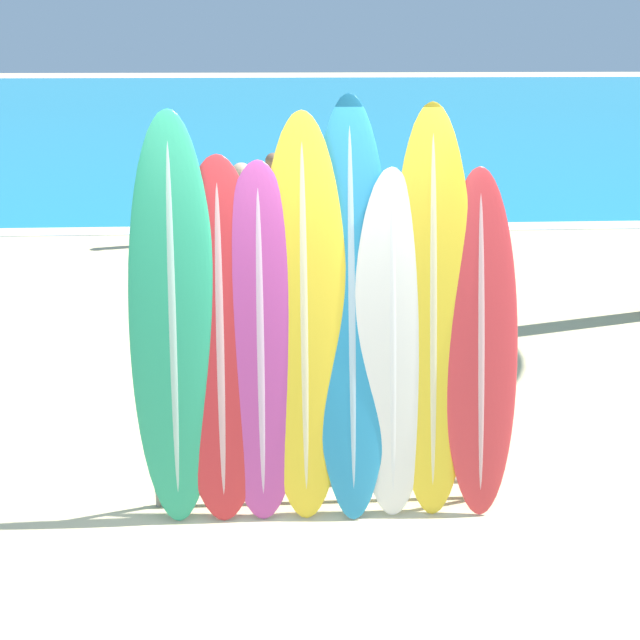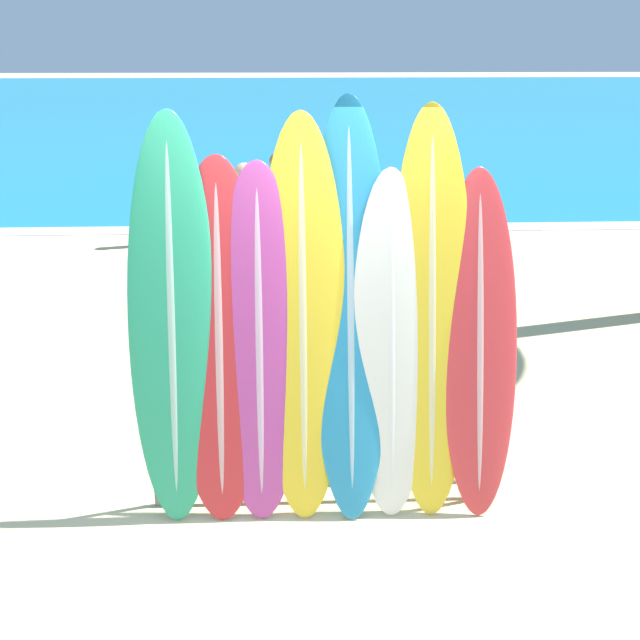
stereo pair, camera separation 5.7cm
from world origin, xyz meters
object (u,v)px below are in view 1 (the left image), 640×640
(surfboard_slot_2, at_px, (261,343))
(surfboard_slot_7, at_px, (480,343))
(person_mid_beach, at_px, (274,208))
(surfboard_slot_3, at_px, (304,319))
(surfboard_slot_0, at_px, (173,320))
(surfboard_slot_1, at_px, (220,341))
(surfboard_slot_6, at_px, (433,313))
(person_near_water, at_px, (243,235))
(surfboard_rack, at_px, (327,428))
(surfboard_slot_5, at_px, (392,345))
(person_far_left, at_px, (158,188))
(surfboard_slot_4, at_px, (351,309))

(surfboard_slot_2, xyz_separation_m, surfboard_slot_7, (1.37, -0.01, -0.03))
(person_mid_beach, bearing_deg, surfboard_slot_3, -172.17)
(surfboard_slot_0, distance_m, surfboard_slot_1, 0.31)
(surfboard_slot_0, relative_size, person_mid_beach, 1.64)
(surfboard_slot_1, height_order, surfboard_slot_7, surfboard_slot_1)
(surfboard_slot_6, relative_size, person_near_water, 1.51)
(surfboard_rack, height_order, surfboard_slot_6, surfboard_slot_6)
(surfboard_slot_6, bearing_deg, surfboard_slot_1, -178.63)
(surfboard_slot_2, relative_size, surfboard_slot_5, 1.02)
(surfboard_rack, xyz_separation_m, surfboard_slot_7, (0.95, -0.01, 0.56))
(surfboard_rack, relative_size, person_near_water, 1.33)
(surfboard_rack, relative_size, surfboard_slot_3, 0.90)
(person_far_left, bearing_deg, surfboard_rack, -77.66)
(surfboard_slot_7, height_order, person_far_left, surfboard_slot_7)
(surfboard_slot_5, distance_m, surfboard_slot_7, 0.55)
(surfboard_slot_2, relative_size, surfboard_slot_6, 0.87)
(surfboard_slot_4, bearing_deg, surfboard_slot_2, -174.09)
(surfboard_rack, xyz_separation_m, surfboard_slot_1, (-0.66, 0.00, 0.60))
(surfboard_slot_4, distance_m, person_far_left, 8.03)
(surfboard_rack, distance_m, surfboard_slot_0, 1.20)
(surfboard_slot_5, height_order, person_mid_beach, surfboard_slot_5)
(surfboard_slot_1, xyz_separation_m, surfboard_slot_7, (1.62, -0.01, -0.04))
(person_mid_beach, bearing_deg, surfboard_slot_4, -169.37)
(surfboard_slot_3, bearing_deg, surfboard_slot_6, 0.32)
(surfboard_rack, relative_size, surfboard_slot_1, 1.00)
(surfboard_slot_2, bearing_deg, person_far_left, 101.03)
(surfboard_slot_7, distance_m, person_mid_beach, 6.24)
(surfboard_slot_1, height_order, person_near_water, surfboard_slot_1)
(surfboard_slot_4, xyz_separation_m, surfboard_slot_5, (0.25, -0.06, -0.22))
(surfboard_slot_4, xyz_separation_m, person_mid_beach, (-0.42, 6.05, -0.46))
(surfboard_slot_3, xyz_separation_m, surfboard_slot_5, (0.55, -0.04, -0.17))
(surfboard_rack, bearing_deg, surfboard_slot_2, -179.59)
(surfboard_slot_1, height_order, person_mid_beach, surfboard_slot_1)
(surfboard_slot_7, relative_size, person_near_water, 1.28)
(surfboard_slot_1, height_order, surfboard_slot_4, surfboard_slot_4)
(surfboard_slot_2, height_order, surfboard_slot_3, surfboard_slot_3)
(surfboard_slot_5, distance_m, surfboard_slot_6, 0.32)
(surfboard_slot_3, height_order, surfboard_slot_7, surfboard_slot_3)
(surfboard_rack, relative_size, person_far_left, 1.45)
(surfboard_slot_6, bearing_deg, surfboard_rack, -176.97)
(surfboard_rack, xyz_separation_m, person_near_water, (-0.62, 4.08, 0.40))
(surfboard_slot_3, distance_m, person_near_water, 4.09)
(surfboard_slot_3, xyz_separation_m, person_far_left, (-1.79, 7.76, -0.41))
(surfboard_slot_2, height_order, surfboard_slot_4, surfboard_slot_4)
(surfboard_slot_1, relative_size, surfboard_slot_5, 1.04)
(person_near_water, bearing_deg, person_far_left, -0.77)
(surfboard_slot_5, xyz_separation_m, person_near_water, (-1.02, 4.09, -0.16))
(surfboard_slot_3, distance_m, person_mid_beach, 6.09)
(surfboard_slot_2, bearing_deg, person_mid_beach, 88.67)
(surfboard_slot_2, distance_m, surfboard_slot_6, 1.09)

